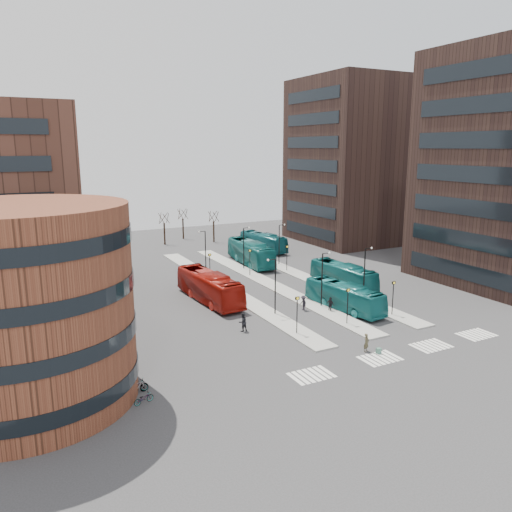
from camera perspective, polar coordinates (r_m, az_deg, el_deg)
name	(u,v)px	position (r m, az deg, el deg)	size (l,w,h in m)	color
ground	(424,374)	(42.88, 18.61, -12.70)	(160.00, 160.00, 0.00)	#2E2E31
island_left	(225,288)	(64.11, -3.58, -3.62)	(2.50, 45.00, 0.15)	#959690
island_mid	(266,282)	(66.65, 1.15, -2.97)	(2.50, 45.00, 0.15)	#959690
island_right	(304,277)	(69.62, 5.50, -2.36)	(2.50, 45.00, 0.15)	#959690
suitcase	(379,351)	(45.65, 13.84, -10.49)	(0.40, 0.32, 0.50)	navy
red_bus	(209,287)	(58.51, -5.36, -3.52)	(2.92, 12.49, 3.48)	#97130B
teal_bus_a	(344,296)	(56.34, 10.05, -4.56)	(2.49, 10.65, 2.97)	#146668
teal_bus_b	(251,253)	(76.69, -0.62, 0.39)	(3.01, 12.85, 3.58)	#136262
teal_bus_c	(343,275)	(65.35, 9.92, -2.16)	(2.55, 10.92, 3.04)	#125C5E
teal_bus_d	(263,242)	(86.77, 0.82, 1.63)	(2.60, 11.12, 3.10)	#12565D
traveller	(366,343)	(45.61, 12.51, -9.64)	(0.61, 0.40, 1.67)	#433D28
commuter_a	(243,322)	(49.21, -1.53, -7.56)	(0.91, 0.71, 1.87)	black
commuter_b	(330,305)	(55.43, 8.50, -5.51)	(0.96, 0.40, 1.64)	black
commuter_c	(303,303)	(55.60, 5.42, -5.35)	(1.07, 0.62, 1.66)	black
bicycle_near	(144,398)	(37.32, -12.72, -15.58)	(0.53, 1.51, 0.79)	gray
bicycle_mid	(138,387)	(38.67, -13.37, -14.39)	(0.48, 1.69, 1.01)	gray
bicycle_far	(136,385)	(39.08, -13.53, -14.17)	(0.61, 1.75, 0.92)	gray
crosswalk_stripes	(404,352)	(46.58, 16.57, -10.50)	(22.35, 2.40, 0.01)	silver
round_building	(22,306)	(38.01, -25.20, -5.21)	(15.16, 15.16, 14.00)	brown
tower_far	(355,162)	(97.67, 11.27, 10.54)	(20.12, 20.00, 30.00)	#30201A
sign_poles	(291,277)	(60.00, 4.01, -2.43)	(12.45, 22.12, 3.65)	black
lamp_posts	(278,259)	(64.42, 2.51, -0.31)	(14.04, 20.24, 6.12)	black
bare_trees	(187,228)	(95.68, -7.88, 3.24)	(10.97, 8.14, 5.90)	black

